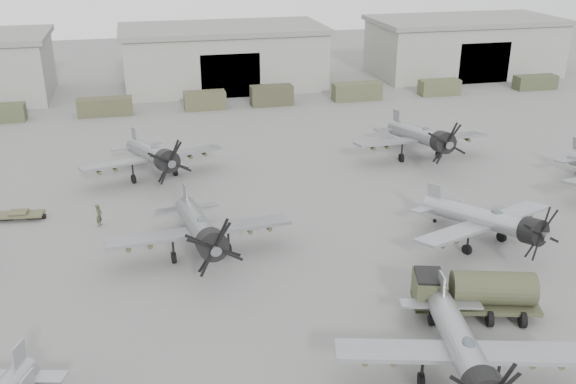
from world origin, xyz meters
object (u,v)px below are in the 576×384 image
object	(u,v)px
aircraft_mid_2	(489,221)
aircraft_far_1	(423,137)
aircraft_mid_1	(201,229)
aircraft_far_0	(153,155)
fuel_tanker	(474,291)
aircraft_near_1	(464,351)
ground_crew	(99,215)

from	to	relation	value
aircraft_mid_2	aircraft_far_1	world-z (taller)	aircraft_far_1
aircraft_mid_1	aircraft_far_0	bearing A→B (deg)	93.77
aircraft_mid_1	aircraft_far_1	world-z (taller)	aircraft_far_1
aircraft_far_1	fuel_tanker	xyz separation A→B (m)	(-8.50, -26.48, -0.84)
aircraft_near_1	aircraft_far_0	xyz separation A→B (m)	(-13.92, 33.33, 0.07)
aircraft_mid_1	ground_crew	xyz separation A→B (m)	(-7.27, 7.29, -1.47)
aircraft_mid_2	fuel_tanker	bearing A→B (deg)	-143.90
aircraft_near_1	aircraft_mid_2	distance (m)	16.54
aircraft_mid_1	aircraft_near_1	bearing A→B (deg)	-61.30
aircraft_mid_2	aircraft_far_1	bearing A→B (deg)	60.59
aircraft_near_1	aircraft_far_0	world-z (taller)	aircraft_far_0
aircraft_near_1	fuel_tanker	bearing A→B (deg)	71.83
fuel_tanker	aircraft_far_1	bearing A→B (deg)	88.37
aircraft_mid_1	aircraft_far_1	bearing A→B (deg)	28.19
aircraft_near_1	aircraft_far_0	bearing A→B (deg)	127.51
fuel_tanker	aircraft_far_0	bearing A→B (deg)	139.44
aircraft_mid_1	aircraft_mid_2	world-z (taller)	aircraft_mid_1
aircraft_near_1	aircraft_mid_1	xyz separation A→B (m)	(-11.35, 16.91, 0.05)
aircraft_far_0	aircraft_far_1	xyz separation A→B (m)	(26.38, -0.76, 0.08)
aircraft_far_1	ground_crew	size ratio (longest dim) A/B	7.43
aircraft_near_1	aircraft_mid_2	size ratio (longest dim) A/B	1.06
aircraft_far_1	fuel_tanker	size ratio (longest dim) A/B	1.74
ground_crew	aircraft_far_1	bearing A→B (deg)	-58.19
aircraft_mid_1	ground_crew	distance (m)	10.40
aircraft_far_1	ground_crew	xyz separation A→B (m)	(-31.07, -8.37, -1.57)
aircraft_far_0	fuel_tanker	bearing A→B (deg)	-72.46
aircraft_near_1	ground_crew	xyz separation A→B (m)	(-18.62, 24.20, -1.42)
fuel_tanker	aircraft_mid_1	bearing A→B (deg)	160.88
aircraft_far_1	aircraft_mid_1	bearing A→B (deg)	-148.86
aircraft_near_1	aircraft_far_1	distance (m)	34.87
aircraft_far_1	fuel_tanker	bearing A→B (deg)	-110.00
aircraft_mid_1	aircraft_far_0	xyz separation A→B (m)	(-2.58, 16.42, 0.02)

